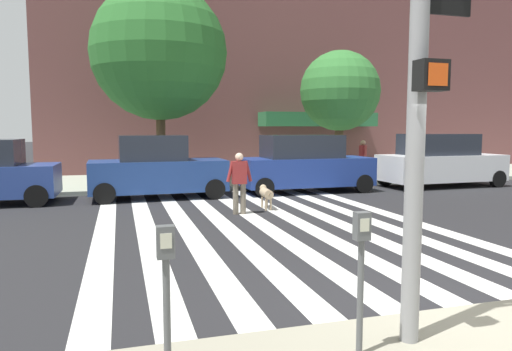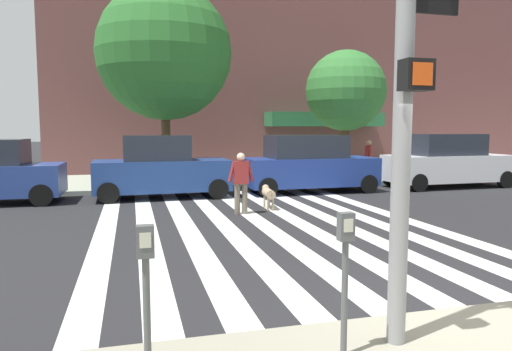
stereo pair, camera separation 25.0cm
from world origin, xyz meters
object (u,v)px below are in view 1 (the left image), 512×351
at_px(street_tree_middle, 340,91).
at_px(pedestrian_dog_walker, 239,180).
at_px(parking_meter_second_along, 166,285).
at_px(parking_meter_curbside, 361,263).
at_px(dog_on_leash, 266,193).
at_px(pedestrian_bystander, 363,157).
at_px(street_tree_nearest, 159,53).
at_px(parked_car_fourth_in_line, 440,161).
at_px(parked_car_behind_first, 157,169).
at_px(parked_car_third_in_line, 305,165).

height_order(street_tree_middle, pedestrian_dog_walker, street_tree_middle).
bearing_deg(parking_meter_second_along, pedestrian_dog_walker, 71.88).
bearing_deg(parking_meter_curbside, street_tree_middle, 64.35).
bearing_deg(parking_meter_second_along, dog_on_leash, 67.70).
distance_m(dog_on_leash, pedestrian_bystander, 8.02).
height_order(parking_meter_second_along, street_tree_nearest, street_tree_nearest).
bearing_deg(pedestrian_dog_walker, pedestrian_bystander, 40.30).
distance_m(parked_car_fourth_in_line, street_tree_middle, 5.02).
xyz_separation_m(parking_meter_curbside, parked_car_fourth_in_line, (10.01, 11.77, -0.04)).
height_order(street_tree_middle, dog_on_leash, street_tree_middle).
distance_m(parking_meter_second_along, pedestrian_dog_walker, 8.69).
relative_size(parking_meter_second_along, street_tree_nearest, 0.18).
bearing_deg(parking_meter_curbside, dog_on_leash, 78.05).
bearing_deg(parked_car_behind_first, pedestrian_dog_walker, -62.64).
xyz_separation_m(street_tree_middle, pedestrian_dog_walker, (-6.09, -6.44, -2.94)).
relative_size(parking_meter_second_along, pedestrian_dog_walker, 0.83).
relative_size(dog_on_leash, pedestrian_bystander, 0.68).
relative_size(parked_car_behind_first, street_tree_nearest, 0.58).
height_order(parked_car_fourth_in_line, pedestrian_bystander, parked_car_fourth_in_line).
distance_m(parked_car_third_in_line, pedestrian_dog_walker, 4.94).
bearing_deg(parked_car_fourth_in_line, dog_on_leash, -159.86).
xyz_separation_m(street_tree_middle, dog_on_leash, (-5.15, -5.80, -3.42)).
bearing_deg(pedestrian_bystander, parked_car_fourth_in_line, -46.94).
bearing_deg(parked_car_behind_first, parked_car_fourth_in_line, -0.00).
bearing_deg(dog_on_leash, parked_car_behind_first, 133.29).
height_order(parking_meter_curbside, dog_on_leash, parking_meter_curbside).
height_order(parked_car_fourth_in_line, street_tree_middle, street_tree_middle).
distance_m(parked_car_behind_first, parked_car_third_in_line, 5.23).
distance_m(street_tree_nearest, pedestrian_bystander, 9.38).
bearing_deg(parked_car_third_in_line, parked_car_behind_first, -179.99).
distance_m(parking_meter_curbside, pedestrian_bystander, 16.11).
xyz_separation_m(parked_car_fourth_in_line, street_tree_middle, (-3.00, 2.82, 2.87)).
height_order(parked_car_third_in_line, pedestrian_bystander, parked_car_third_in_line).
bearing_deg(parked_car_fourth_in_line, street_tree_nearest, 165.55).
bearing_deg(pedestrian_bystander, dog_on_leash, -138.78).
bearing_deg(parked_car_third_in_line, street_tree_middle, 45.88).
xyz_separation_m(parked_car_third_in_line, dog_on_leash, (-2.42, -2.99, -0.54)).
xyz_separation_m(parking_meter_second_along, street_tree_middle, (8.79, 14.69, 2.84)).
height_order(parking_meter_second_along, pedestrian_bystander, pedestrian_bystander).
relative_size(parking_meter_second_along, parked_car_third_in_line, 0.29).
relative_size(parked_car_behind_first, street_tree_middle, 0.81).
bearing_deg(street_tree_middle, parked_car_fourth_in_line, -43.16).
bearing_deg(parked_car_third_in_line, dog_on_leash, -128.94).
bearing_deg(pedestrian_dog_walker, parked_car_fourth_in_line, 21.70).
xyz_separation_m(parked_car_fourth_in_line, street_tree_nearest, (-10.58, 2.73, 4.15)).
bearing_deg(parked_car_fourth_in_line, parking_meter_curbside, -130.38).
bearing_deg(parking_meter_curbside, pedestrian_dog_walker, 83.59).
relative_size(pedestrian_dog_walker, dog_on_leash, 1.48).
height_order(parked_car_third_in_line, parked_car_fourth_in_line, parked_car_fourth_in_line).
bearing_deg(dog_on_leash, parked_car_fourth_in_line, 20.14).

